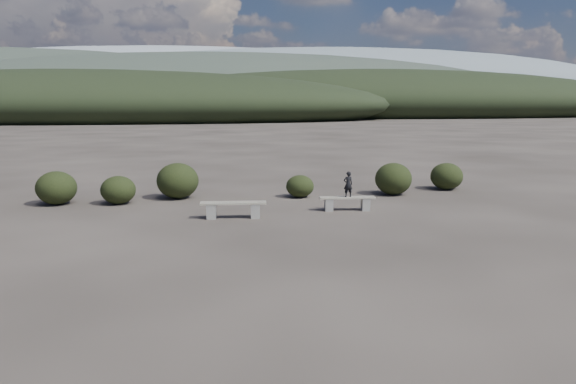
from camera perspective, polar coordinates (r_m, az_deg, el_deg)
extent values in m
plane|color=#2C2722|center=(11.88, 1.50, -7.99)|extent=(1200.00, 1200.00, 0.00)
cube|color=gray|center=(17.06, -7.79, -1.96)|extent=(0.30, 0.40, 0.44)
cube|color=gray|center=(17.03, -3.34, -1.91)|extent=(0.30, 0.40, 0.44)
cube|color=gray|center=(16.99, -5.58, -1.11)|extent=(2.00, 0.52, 0.06)
cube|color=gray|center=(18.14, 4.17, -1.29)|extent=(0.27, 0.36, 0.40)
cube|color=gray|center=(18.33, 7.87, -1.24)|extent=(0.27, 0.36, 0.40)
cube|color=gray|center=(18.19, 6.04, -0.58)|extent=(1.81, 0.50, 0.05)
imported|color=black|center=(18.12, 6.12, 0.79)|extent=(0.32, 0.24, 0.83)
ellipsoid|color=black|center=(20.10, -16.87, 0.20)|extent=(1.19, 1.19, 0.97)
ellipsoid|color=black|center=(20.70, -11.15, 1.13)|extent=(1.51, 1.51, 1.29)
ellipsoid|color=black|center=(20.57, 1.22, 0.59)|extent=(1.03, 1.03, 0.82)
ellipsoid|color=black|center=(21.49, 10.66, 1.33)|extent=(1.38, 1.38, 1.21)
ellipsoid|color=black|center=(23.24, 15.81, 1.55)|extent=(1.28, 1.28, 1.07)
ellipsoid|color=black|center=(20.70, -22.48, 0.39)|extent=(1.35, 1.35, 1.14)
ellipsoid|color=black|center=(103.85, -20.35, 8.29)|extent=(110.00, 40.00, 12.00)
ellipsoid|color=black|center=(126.65, 9.80, 9.02)|extent=(120.00, 44.00, 14.00)
ellipsoid|color=#2E372D|center=(171.22, -6.70, 9.89)|extent=(190.00, 64.00, 24.00)
ellipsoid|color=slate|center=(319.43, 5.90, 10.42)|extent=(340.00, 110.00, 44.00)
ellipsoid|color=#8F98A1|center=(412.28, -11.30, 10.41)|extent=(460.00, 140.00, 56.00)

